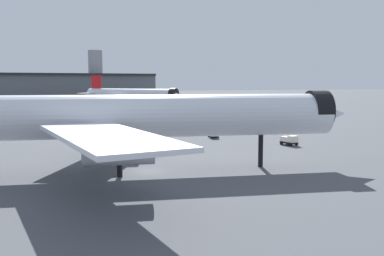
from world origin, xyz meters
The scene contains 6 objects.
ground centered at (0.00, 0.00, 0.00)m, with size 900.00×900.00×0.00m, color #4C4F54.
airliner_near_gate centered at (-1.57, 0.17, 7.17)m, with size 59.00×53.34×16.28m.
airliner_far_taxiway centered at (20.13, 117.84, 6.24)m, with size 38.20×39.84×14.17m.
terminal_building centered at (-33.06, 207.35, 8.43)m, with size 175.37×47.86×30.27m.
baggage_tug_wing centered at (29.95, 14.00, 0.97)m, with size 2.50×3.48×1.85m.
baggage_cart_trailing centered at (20.51, 28.25, 0.98)m, with size 2.15×2.56×1.82m.
Camera 1 is at (-12.76, -55.10, 11.86)m, focal length 40.44 mm.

